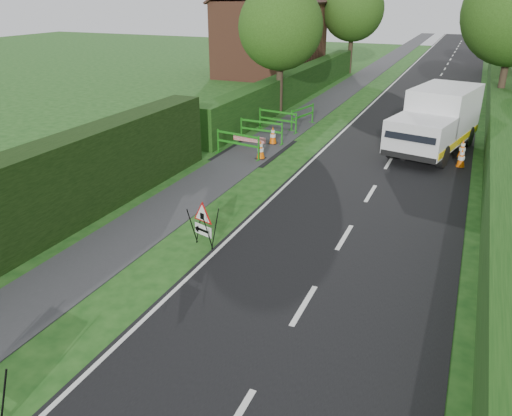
# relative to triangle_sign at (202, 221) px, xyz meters

# --- Properties ---
(ground) EXTENTS (120.00, 120.00, 0.00)m
(ground) POSITION_rel_triangle_sign_xyz_m (0.81, -2.54, -0.74)
(ground) COLOR #164313
(ground) RESTS_ON ground
(road_surface) EXTENTS (6.00, 90.00, 0.02)m
(road_surface) POSITION_rel_triangle_sign_xyz_m (3.31, 32.46, -0.74)
(road_surface) COLOR black
(road_surface) RESTS_ON ground
(footpath) EXTENTS (2.00, 90.00, 0.02)m
(footpath) POSITION_rel_triangle_sign_xyz_m (-2.19, 32.46, -0.74)
(footpath) COLOR #2D2D30
(footpath) RESTS_ON ground
(hedge_west_near) EXTENTS (1.10, 18.00, 2.50)m
(hedge_west_near) POSITION_rel_triangle_sign_xyz_m (-4.19, -2.54, -0.74)
(hedge_west_near) COLOR black
(hedge_west_near) RESTS_ON ground
(hedge_west_far) EXTENTS (1.00, 24.00, 1.80)m
(hedge_west_far) POSITION_rel_triangle_sign_xyz_m (-4.19, 19.46, -0.74)
(hedge_west_far) COLOR #14380F
(hedge_west_far) RESTS_ON ground
(hedge_east) EXTENTS (1.20, 50.00, 1.50)m
(hedge_east) POSITION_rel_triangle_sign_xyz_m (7.31, 13.46, -0.74)
(hedge_east) COLOR #14380F
(hedge_east) RESTS_ON ground
(house_west) EXTENTS (7.50, 7.40, 7.88)m
(house_west) POSITION_rel_triangle_sign_xyz_m (-9.19, 27.46, 2.15)
(house_west) COLOR brown
(house_west) RESTS_ON ground
(tree_nw) EXTENTS (4.40, 4.40, 6.70)m
(tree_nw) POSITION_rel_triangle_sign_xyz_m (-3.79, 15.46, 3.74)
(tree_nw) COLOR #2D2116
(tree_nw) RESTS_ON ground
(tree_fw) EXTENTS (4.80, 4.80, 7.24)m
(tree_fw) POSITION_rel_triangle_sign_xyz_m (-3.79, 31.46, 4.08)
(tree_fw) COLOR #2D2116
(tree_fw) RESTS_ON ground
(tree_fe) EXTENTS (4.20, 4.20, 6.33)m
(tree_fe) POSITION_rel_triangle_sign_xyz_m (7.21, 35.46, 3.48)
(tree_fe) COLOR #2D2116
(tree_fe) RESTS_ON ground
(triangle_sign) EXTENTS (0.91, 0.91, 1.07)m
(triangle_sign) POSITION_rel_triangle_sign_xyz_m (0.00, 0.00, 0.00)
(triangle_sign) COLOR black
(triangle_sign) RESTS_ON ground
(works_van) EXTENTS (3.36, 5.95, 2.56)m
(works_van) POSITION_rel_triangle_sign_xyz_m (4.71, 11.35, 0.61)
(works_van) COLOR silver
(works_van) RESTS_ON ground
(traffic_cone_0) EXTENTS (0.38, 0.38, 0.79)m
(traffic_cone_0) POSITION_rel_triangle_sign_xyz_m (5.90, 9.53, -0.35)
(traffic_cone_0) COLOR black
(traffic_cone_0) RESTS_ON ground
(traffic_cone_1) EXTENTS (0.38, 0.38, 0.79)m
(traffic_cone_1) POSITION_rel_triangle_sign_xyz_m (5.87, 10.79, -0.35)
(traffic_cone_1) COLOR black
(traffic_cone_1) RESTS_ON ground
(traffic_cone_2) EXTENTS (0.38, 0.38, 0.79)m
(traffic_cone_2) POSITION_rel_triangle_sign_xyz_m (5.73, 13.83, -0.35)
(traffic_cone_2) COLOR black
(traffic_cone_2) RESTS_ON ground
(traffic_cone_3) EXTENTS (0.38, 0.38, 0.79)m
(traffic_cone_3) POSITION_rel_triangle_sign_xyz_m (-1.52, 7.49, -0.35)
(traffic_cone_3) COLOR black
(traffic_cone_3) RESTS_ON ground
(traffic_cone_4) EXTENTS (0.38, 0.38, 0.79)m
(traffic_cone_4) POSITION_rel_triangle_sign_xyz_m (-1.86, 9.67, -0.35)
(traffic_cone_4) COLOR black
(traffic_cone_4) RESTS_ON ground
(ped_barrier_0) EXTENTS (2.09, 0.70, 1.00)m
(ped_barrier_0) POSITION_rel_triangle_sign_xyz_m (-2.48, 7.41, -0.11)
(ped_barrier_0) COLOR #1C7B16
(ped_barrier_0) RESTS_ON ground
(ped_barrier_1) EXTENTS (2.08, 0.47, 1.00)m
(ped_barrier_1) POSITION_rel_triangle_sign_xyz_m (-2.43, 9.71, -0.11)
(ped_barrier_1) COLOR #1C7B16
(ped_barrier_1) RESTS_ON ground
(ped_barrier_2) EXTENTS (2.09, 0.69, 1.00)m
(ped_barrier_2) POSITION_rel_triangle_sign_xyz_m (-2.47, 11.83, -0.11)
(ped_barrier_2) COLOR #1C7B16
(ped_barrier_2) RESTS_ON ground
(ped_barrier_3) EXTENTS (0.78, 2.09, 1.00)m
(ped_barrier_3) POSITION_rel_triangle_sign_xyz_m (-1.63, 13.05, -0.11)
(ped_barrier_3) COLOR #1C7B16
(ped_barrier_3) RESTS_ON ground
(redwhite_plank) EXTENTS (1.50, 0.10, 0.25)m
(redwhite_plank) POSITION_rel_triangle_sign_xyz_m (-2.48, 8.53, -0.74)
(redwhite_plank) COLOR red
(redwhite_plank) RESTS_ON ground
(hatchback_car) EXTENTS (1.71, 3.43, 1.12)m
(hatchback_car) POSITION_rel_triangle_sign_xyz_m (3.71, 21.49, -0.18)
(hatchback_car) COLOR silver
(hatchback_car) RESTS_ON ground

